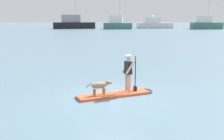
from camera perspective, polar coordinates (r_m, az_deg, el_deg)
The scene contains 8 objects.
ground_plane at distance 11.62m, azimuth 0.30°, elevation -5.27°, with size 400.00×400.00×0.00m, color slate.
paddleboard at distance 11.70m, azimuth 1.31°, elevation -4.91°, with size 3.39×1.86×0.10m.
person_paddler at distance 11.68m, azimuth 3.37°, elevation -0.08°, with size 0.67×0.59×1.59m.
dog at distance 11.28m, azimuth -2.41°, elevation -3.20°, with size 1.09×0.47×0.57m.
moored_boat_far_port at distance 85.41m, azimuth -7.89°, elevation 9.40°, with size 12.57×3.65×12.53m.
moored_boat_starboard at distance 82.30m, azimuth 1.15°, elevation 9.40°, with size 8.66×4.53×11.74m.
moored_boat_far_starboard at distance 88.57m, azimuth 8.61°, elevation 9.23°, with size 11.25×3.33×3.94m.
moored_boat_outer at distance 85.54m, azimuth 18.65°, elevation 8.88°, with size 9.01×2.62×12.51m.
Camera 1 is at (-0.73, -11.16, 3.18)m, focal length 44.79 mm.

